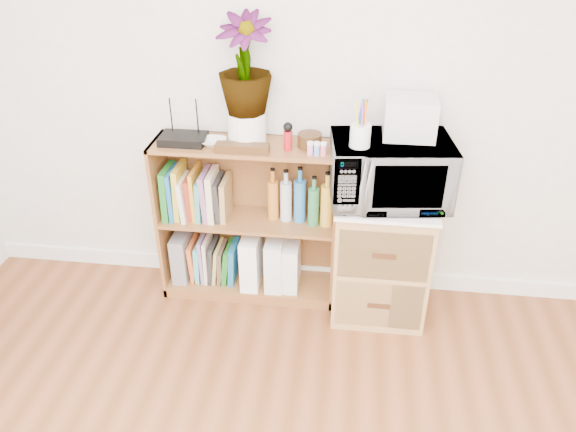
# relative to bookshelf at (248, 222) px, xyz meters

# --- Properties ---
(skirting_board) EXTENTS (4.00, 0.02, 0.10)m
(skirting_board) POSITION_rel_bookshelf_xyz_m (0.35, 0.14, -0.42)
(skirting_board) COLOR white
(skirting_board) RESTS_ON ground
(bookshelf) EXTENTS (1.00, 0.30, 0.95)m
(bookshelf) POSITION_rel_bookshelf_xyz_m (0.00, 0.00, 0.00)
(bookshelf) COLOR brown
(bookshelf) RESTS_ON ground
(wicker_unit) EXTENTS (0.50, 0.45, 0.70)m
(wicker_unit) POSITION_rel_bookshelf_xyz_m (0.75, -0.08, -0.12)
(wicker_unit) COLOR #9E7542
(wicker_unit) RESTS_ON ground
(microwave) EXTENTS (0.63, 0.47, 0.33)m
(microwave) POSITION_rel_bookshelf_xyz_m (0.75, -0.08, 0.41)
(microwave) COLOR silver
(microwave) RESTS_ON wicker_unit
(pen_cup) EXTENTS (0.10, 0.10, 0.11)m
(pen_cup) POSITION_rel_bookshelf_xyz_m (0.59, -0.17, 0.62)
(pen_cup) COLOR white
(pen_cup) RESTS_ON microwave
(small_appliance) EXTENTS (0.25, 0.21, 0.20)m
(small_appliance) POSITION_rel_bookshelf_xyz_m (0.83, -0.02, 0.67)
(small_appliance) COLOR silver
(small_appliance) RESTS_ON microwave
(router) EXTENTS (0.24, 0.16, 0.04)m
(router) POSITION_rel_bookshelf_xyz_m (-0.32, -0.02, 0.50)
(router) COLOR black
(router) RESTS_ON bookshelf
(white_bowl) EXTENTS (0.13, 0.13, 0.03)m
(white_bowl) POSITION_rel_bookshelf_xyz_m (-0.16, -0.03, 0.49)
(white_bowl) COLOR silver
(white_bowl) RESTS_ON bookshelf
(plant_pot) EXTENTS (0.20, 0.20, 0.17)m
(plant_pot) POSITION_rel_bookshelf_xyz_m (0.01, 0.02, 0.56)
(plant_pot) COLOR white
(plant_pot) RESTS_ON bookshelf
(potted_plant) EXTENTS (0.27, 0.27, 0.49)m
(potted_plant) POSITION_rel_bookshelf_xyz_m (0.01, 0.02, 0.89)
(potted_plant) COLOR #437F33
(potted_plant) RESTS_ON plant_pot
(trinket_box) EXTENTS (0.27, 0.07, 0.04)m
(trinket_box) POSITION_rel_bookshelf_xyz_m (0.01, -0.10, 0.50)
(trinket_box) COLOR #341E0E
(trinket_box) RESTS_ON bookshelf
(kokeshi_doll) EXTENTS (0.04, 0.04, 0.10)m
(kokeshi_doll) POSITION_rel_bookshelf_xyz_m (0.23, -0.04, 0.53)
(kokeshi_doll) COLOR #A11319
(kokeshi_doll) RESTS_ON bookshelf
(wooden_bowl) EXTENTS (0.12, 0.12, 0.07)m
(wooden_bowl) POSITION_rel_bookshelf_xyz_m (0.34, 0.01, 0.51)
(wooden_bowl) COLOR #34210E
(wooden_bowl) RESTS_ON bookshelf
(paint_jars) EXTENTS (0.11, 0.04, 0.06)m
(paint_jars) POSITION_rel_bookshelf_xyz_m (0.38, -0.09, 0.50)
(paint_jars) COLOR #D07395
(paint_jars) RESTS_ON bookshelf
(file_box) EXTENTS (0.09, 0.23, 0.29)m
(file_box) POSITION_rel_bookshelf_xyz_m (-0.41, 0.00, -0.26)
(file_box) COLOR slate
(file_box) RESTS_ON bookshelf
(magazine_holder_left) EXTENTS (0.10, 0.26, 0.32)m
(magazine_holder_left) POSITION_rel_bookshelf_xyz_m (0.01, -0.01, -0.24)
(magazine_holder_left) COLOR white
(magazine_holder_left) RESTS_ON bookshelf
(magazine_holder_mid) EXTENTS (0.10, 0.25, 0.32)m
(magazine_holder_mid) POSITION_rel_bookshelf_xyz_m (0.15, -0.01, -0.25)
(magazine_holder_mid) COLOR silver
(magazine_holder_mid) RESTS_ON bookshelf
(magazine_holder_right) EXTENTS (0.09, 0.23, 0.29)m
(magazine_holder_right) POSITION_rel_bookshelf_xyz_m (0.25, -0.01, -0.26)
(magazine_holder_right) COLOR silver
(magazine_holder_right) RESTS_ON bookshelf
(cookbooks) EXTENTS (0.36, 0.20, 0.30)m
(cookbooks) POSITION_rel_bookshelf_xyz_m (-0.29, 0.00, 0.16)
(cookbooks) COLOR #1D6E24
(cookbooks) RESTS_ON bookshelf
(liquor_bottles) EXTENTS (0.44, 0.07, 0.32)m
(liquor_bottles) POSITION_rel_bookshelf_xyz_m (0.33, 0.00, 0.18)
(liquor_bottles) COLOR #BE6F23
(liquor_bottles) RESTS_ON bookshelf
(lower_books) EXTENTS (0.28, 0.19, 0.29)m
(lower_books) POSITION_rel_bookshelf_xyz_m (-0.22, -0.00, -0.28)
(lower_books) COLOR #D75A25
(lower_books) RESTS_ON bookshelf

